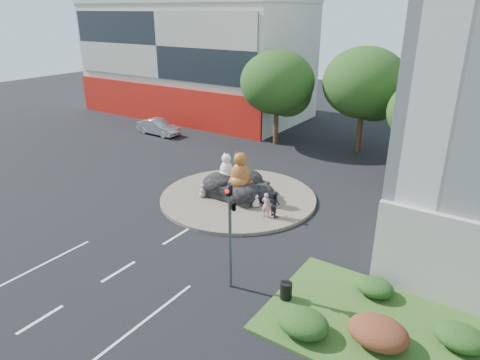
# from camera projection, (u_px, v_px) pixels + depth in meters

# --- Properties ---
(ground) EXTENTS (120.00, 120.00, 0.00)m
(ground) POSITION_uv_depth(u_px,v_px,m) (119.00, 272.00, 20.00)
(ground) COLOR black
(ground) RESTS_ON ground
(roundabout_island) EXTENTS (10.00, 10.00, 0.20)m
(roundabout_island) POSITION_uv_depth(u_px,v_px,m) (238.00, 197.00, 27.67)
(roundabout_island) COLOR brown
(roundabout_island) RESTS_ON ground
(rock_plinth) EXTENTS (3.20, 2.60, 0.90)m
(rock_plinth) POSITION_uv_depth(u_px,v_px,m) (238.00, 189.00, 27.47)
(rock_plinth) COLOR black
(rock_plinth) RESTS_ON roundabout_island
(shophouse_block) EXTENTS (25.20, 12.30, 17.40)m
(shophouse_block) POSITION_uv_depth(u_px,v_px,m) (195.00, 59.00, 48.52)
(shophouse_block) COLOR beige
(shophouse_block) RESTS_ON ground
(grass_verge) EXTENTS (10.00, 6.00, 0.12)m
(grass_verge) POSITION_uv_depth(u_px,v_px,m) (398.00, 334.00, 16.09)
(grass_verge) COLOR #2B501A
(grass_verge) RESTS_ON ground
(tree_left) EXTENTS (6.46, 6.46, 8.27)m
(tree_left) POSITION_uv_depth(u_px,v_px,m) (278.00, 86.00, 37.09)
(tree_left) COLOR #382314
(tree_left) RESTS_ON ground
(tree_mid) EXTENTS (6.84, 6.84, 8.76)m
(tree_mid) POSITION_uv_depth(u_px,v_px,m) (365.00, 86.00, 34.90)
(tree_mid) COLOR #382314
(tree_mid) RESTS_ON ground
(tree_right) EXTENTS (5.70, 5.70, 7.30)m
(tree_right) POSITION_uv_depth(u_px,v_px,m) (431.00, 117.00, 29.06)
(tree_right) COLOR #382314
(tree_right) RESTS_ON ground
(hedge_near_green) EXTENTS (2.00, 1.60, 0.90)m
(hedge_near_green) POSITION_uv_depth(u_px,v_px,m) (303.00, 323.00, 15.91)
(hedge_near_green) COLOR #123310
(hedge_near_green) RESTS_ON grass_verge
(hedge_red) EXTENTS (2.20, 1.76, 0.99)m
(hedge_red) POSITION_uv_depth(u_px,v_px,m) (378.00, 332.00, 15.37)
(hedge_red) COLOR #4C1F14
(hedge_red) RESTS_ON grass_verge
(hedge_mid_green) EXTENTS (1.80, 1.44, 0.81)m
(hedge_mid_green) POSITION_uv_depth(u_px,v_px,m) (461.00, 337.00, 15.27)
(hedge_mid_green) COLOR #123310
(hedge_mid_green) RESTS_ON grass_verge
(hedge_back_green) EXTENTS (1.60, 1.28, 0.72)m
(hedge_back_green) POSITION_uv_depth(u_px,v_px,m) (375.00, 287.00, 18.10)
(hedge_back_green) COLOR #123310
(hedge_back_green) RESTS_ON grass_verge
(traffic_light) EXTENTS (0.44, 1.24, 5.00)m
(traffic_light) POSITION_uv_depth(u_px,v_px,m) (232.00, 213.00, 17.56)
(traffic_light) COLOR #595B60
(traffic_light) RESTS_ON ground
(street_lamp) EXTENTS (2.34, 0.22, 8.06)m
(street_lamp) POSITION_uv_depth(u_px,v_px,m) (465.00, 186.00, 17.85)
(street_lamp) COLOR #595B60
(street_lamp) RESTS_ON ground
(cat_white) EXTENTS (1.25, 1.14, 1.79)m
(cat_white) POSITION_uv_depth(u_px,v_px,m) (226.00, 166.00, 27.66)
(cat_white) COLOR silver
(cat_white) RESTS_ON rock_plinth
(cat_tabby) EXTENTS (1.70, 1.57, 2.36)m
(cat_tabby) POSITION_uv_depth(u_px,v_px,m) (240.00, 169.00, 26.27)
(cat_tabby) COLOR #B05424
(cat_tabby) RESTS_ON rock_plinth
(kitten_calico) EXTENTS (0.60, 0.53, 0.90)m
(kitten_calico) POSITION_uv_depth(u_px,v_px,m) (203.00, 190.00, 27.37)
(kitten_calico) COLOR beige
(kitten_calico) RESTS_ON roundabout_island
(kitten_white) EXTENTS (0.63, 0.59, 0.84)m
(kitten_white) POSITION_uv_depth(u_px,v_px,m) (256.00, 200.00, 25.96)
(kitten_white) COLOR beige
(kitten_white) RESTS_ON roundabout_island
(pedestrian_pink) EXTENTS (0.59, 0.42, 1.50)m
(pedestrian_pink) POSITION_uv_depth(u_px,v_px,m) (266.00, 205.00, 24.57)
(pedestrian_pink) COLOR #C27D92
(pedestrian_pink) RESTS_ON roundabout_island
(pedestrian_dark) EXTENTS (0.90, 0.83, 1.50)m
(pedestrian_dark) POSITION_uv_depth(u_px,v_px,m) (275.00, 204.00, 24.72)
(pedestrian_dark) COLOR black
(pedestrian_dark) RESTS_ON roundabout_island
(parked_car) EXTENTS (4.60, 1.71, 1.50)m
(parked_car) POSITION_uv_depth(u_px,v_px,m) (159.00, 127.00, 41.61)
(parked_car) COLOR #B5B9BD
(parked_car) RESTS_ON ground
(litter_bin) EXTENTS (0.57, 0.57, 0.75)m
(litter_bin) POSITION_uv_depth(u_px,v_px,m) (286.00, 290.00, 17.85)
(litter_bin) COLOR black
(litter_bin) RESTS_ON grass_verge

